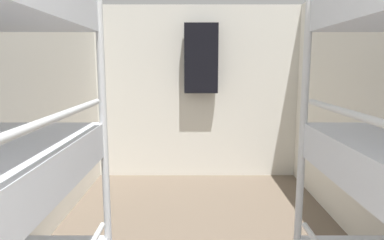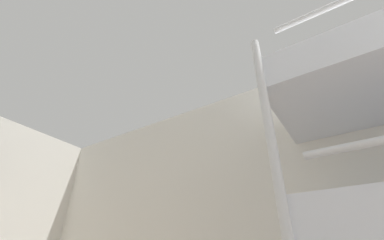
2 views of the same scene
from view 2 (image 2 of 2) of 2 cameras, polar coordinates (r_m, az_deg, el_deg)
wall_right at (r=1.91m, az=22.15°, el=-21.83°), size 0.06×5.16×2.33m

